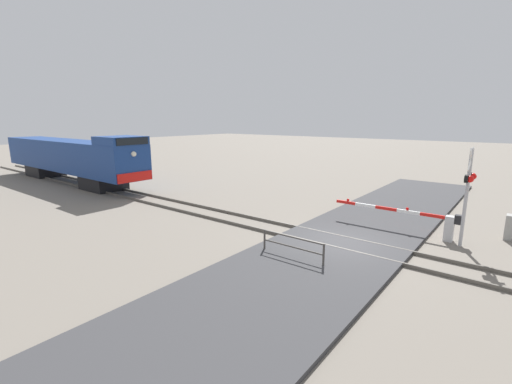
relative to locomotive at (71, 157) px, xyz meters
name	(u,v)px	position (x,y,z in m)	size (l,w,h in m)	color
ground_plane	(342,245)	(0.00, -24.44, -2.15)	(160.00, 160.00, 0.00)	slate
rail_track_left	(335,248)	(-0.72, -24.44, -2.07)	(0.08, 80.00, 0.15)	#59544C
rail_track_right	(349,239)	(0.72, -24.44, -2.07)	(0.08, 80.00, 0.15)	#59544C
road_surface	(342,243)	(0.00, -24.44, -2.08)	(36.00, 5.40, 0.14)	#38383A
locomotive	(71,157)	(0.00, 0.00, 0.00)	(2.80, 19.19, 4.11)	black
crossing_signal	(468,186)	(2.98, -28.48, 0.46)	(1.18, 0.33, 4.18)	#ADADB2
crossing_gate	(431,221)	(3.34, -27.17, -1.37)	(0.36, 5.87, 1.25)	silver
utility_cabinet	(509,227)	(5.20, -30.01, -1.58)	(0.52, 0.32, 1.14)	#999993
guard_railing	(292,244)	(-2.69, -23.60, -1.52)	(0.08, 2.72, 0.95)	#4C4742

